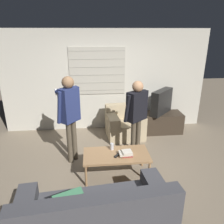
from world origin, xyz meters
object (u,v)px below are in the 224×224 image
at_px(coffee_table, 116,156).
at_px(person_right_standing, 136,110).
at_px(armchair_beige, 125,124).
at_px(spare_remote, 117,156).
at_px(person_left_standing, 69,110).
at_px(soda_can, 112,146).
at_px(book_stack, 126,153).
at_px(couch_blue, 96,217).
at_px(tv, 162,102).

distance_m(coffee_table, person_right_standing, 1.05).
xyz_separation_m(armchair_beige, spare_remote, (-0.39, -1.68, 0.15)).
relative_size(person_left_standing, soda_can, 13.73).
relative_size(person_left_standing, book_stack, 7.26).
bearing_deg(spare_remote, soda_can, 143.10).
height_order(person_right_standing, book_stack, person_right_standing).
xyz_separation_m(coffee_table, person_right_standing, (0.48, 0.71, 0.60)).
xyz_separation_m(couch_blue, tv, (1.75, 2.96, 0.51)).
xyz_separation_m(tv, book_stack, (-1.18, -1.81, -0.32)).
height_order(person_left_standing, spare_remote, person_left_standing).
bearing_deg(couch_blue, coffee_table, 66.11).
xyz_separation_m(coffee_table, tv, (1.34, 1.74, 0.41)).
height_order(couch_blue, person_right_standing, person_right_standing).
xyz_separation_m(book_stack, spare_remote, (-0.17, -0.01, -0.03)).
bearing_deg(tv, spare_remote, 7.21).
bearing_deg(book_stack, person_left_standing, 146.12).
height_order(armchair_beige, spare_remote, armchair_beige).
bearing_deg(couch_blue, person_left_standing, 97.51).
bearing_deg(armchair_beige, couch_blue, 69.44).
bearing_deg(coffee_table, soda_can, 111.40).
xyz_separation_m(armchair_beige, person_right_standing, (0.09, -0.89, 0.70)).
height_order(book_stack, spare_remote, book_stack).
relative_size(person_left_standing, spare_remote, 13.63).
height_order(tv, person_left_standing, person_left_standing).
relative_size(armchair_beige, person_left_standing, 0.54).
bearing_deg(person_right_standing, couch_blue, -152.42).
bearing_deg(book_stack, tv, 56.92).
bearing_deg(armchair_beige, person_left_standing, 34.63).
distance_m(person_left_standing, person_right_standing, 1.32).
bearing_deg(book_stack, person_right_standing, 67.79).
height_order(armchair_beige, book_stack, armchair_beige).
distance_m(couch_blue, person_right_standing, 2.24).
bearing_deg(coffee_table, person_right_standing, 55.79).
distance_m(armchair_beige, person_left_standing, 1.76).
relative_size(couch_blue, tv, 2.83).
bearing_deg(book_stack, spare_remote, -177.74).
height_order(tv, person_right_standing, person_right_standing).
distance_m(soda_can, spare_remote, 0.25).
bearing_deg(tv, person_right_standing, 3.81).
bearing_deg(couch_blue, person_right_standing, 59.75).
height_order(coffee_table, tv, tv).
height_order(couch_blue, tv, tv).
xyz_separation_m(person_left_standing, book_stack, (0.99, -0.67, -0.60)).
relative_size(tv, person_right_standing, 0.44).
height_order(armchair_beige, coffee_table, armchair_beige).
relative_size(coffee_table, person_left_standing, 0.67).
bearing_deg(armchair_beige, book_stack, 77.44).
bearing_deg(person_right_standing, book_stack, -149.94).
distance_m(coffee_table, person_left_standing, 1.23).
bearing_deg(couch_blue, tv, 53.89).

